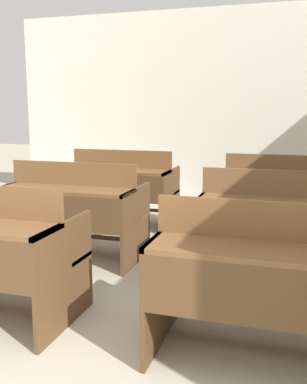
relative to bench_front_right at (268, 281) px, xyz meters
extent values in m
cube|color=white|center=(-1.13, 4.36, 0.95)|extent=(6.21, 0.06, 2.85)
cube|color=brown|center=(-1.26, 0.03, -0.13)|extent=(0.03, 0.74, 0.70)
cube|color=brown|center=(-1.88, 0.25, -0.08)|extent=(1.26, 0.30, 0.03)
cube|color=brown|center=(-1.88, 0.25, -0.33)|extent=(1.20, 0.04, 0.04)
cube|color=brown|center=(-0.62, 0.04, -0.13)|extent=(0.03, 0.74, 0.70)
cube|color=brown|center=(0.00, -0.15, 0.21)|extent=(1.26, 0.36, 0.03)
cube|color=brown|center=(0.00, -0.32, 0.04)|extent=(1.20, 0.02, 0.32)
cube|color=brown|center=(0.00, 0.02, 0.33)|extent=(1.26, 0.02, 0.22)
cube|color=brown|center=(0.00, 0.26, -0.08)|extent=(1.26, 0.30, 0.03)
cube|color=brown|center=(0.00, 0.26, -0.33)|extent=(1.20, 0.04, 0.04)
cube|color=brown|center=(-2.47, 1.34, -0.13)|extent=(0.03, 0.74, 0.70)
cube|color=brown|center=(-1.24, 1.34, -0.13)|extent=(0.03, 0.74, 0.70)
cube|color=brown|center=(-1.86, 1.15, 0.21)|extent=(1.26, 0.36, 0.03)
cube|color=brown|center=(-1.86, 0.98, 0.04)|extent=(1.20, 0.02, 0.32)
cube|color=brown|center=(-1.86, 1.32, 0.33)|extent=(1.26, 0.02, 0.22)
cube|color=brown|center=(-1.86, 1.56, -0.08)|extent=(1.26, 0.30, 0.03)
cube|color=brown|center=(-1.86, 1.56, -0.33)|extent=(1.20, 0.04, 0.04)
cube|color=brown|center=(-0.62, 1.35, -0.13)|extent=(0.03, 0.74, 0.70)
cube|color=brown|center=(0.00, 1.16, 0.21)|extent=(1.26, 0.36, 0.03)
cube|color=brown|center=(0.00, 0.99, 0.04)|extent=(1.20, 0.02, 0.32)
cube|color=brown|center=(0.00, 1.33, 0.33)|extent=(1.26, 0.02, 0.22)
cube|color=brown|center=(0.00, 1.57, -0.08)|extent=(1.26, 0.30, 0.03)
cube|color=brown|center=(0.00, 1.57, -0.33)|extent=(1.20, 0.04, 0.04)
cube|color=brown|center=(-2.50, 2.65, -0.13)|extent=(0.03, 0.74, 0.70)
cube|color=brown|center=(-1.27, 2.65, -0.13)|extent=(0.03, 0.74, 0.70)
cube|color=brown|center=(-1.89, 2.47, 0.21)|extent=(1.26, 0.36, 0.03)
cube|color=brown|center=(-1.89, 2.30, 0.04)|extent=(1.20, 0.02, 0.32)
cube|color=brown|center=(-1.89, 2.63, 0.33)|extent=(1.26, 0.02, 0.22)
cube|color=brown|center=(-1.89, 2.88, -0.08)|extent=(1.26, 0.30, 0.03)
cube|color=brown|center=(-1.89, 2.88, -0.33)|extent=(1.20, 0.04, 0.04)
cube|color=brown|center=(-0.61, 2.64, -0.13)|extent=(0.03, 0.74, 0.70)
cube|color=brown|center=(0.01, 2.45, 0.21)|extent=(1.26, 0.36, 0.03)
cube|color=brown|center=(0.01, 2.28, 0.04)|extent=(1.20, 0.02, 0.32)
cube|color=brown|center=(0.01, 2.62, 0.33)|extent=(1.26, 0.02, 0.22)
cube|color=brown|center=(0.01, 2.86, -0.08)|extent=(1.26, 0.30, 0.03)
cube|color=brown|center=(0.01, 2.86, -0.33)|extent=(1.20, 0.04, 0.04)
camera|label=1|loc=(0.10, -2.41, 0.93)|focal=42.00mm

